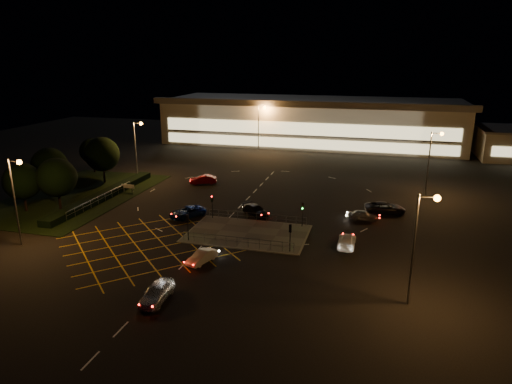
% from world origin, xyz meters
% --- Properties ---
extents(ground, '(180.00, 180.00, 0.00)m').
position_xyz_m(ground, '(0.00, 0.00, 0.00)').
color(ground, black).
rests_on(ground, ground).
extents(pedestrian_island, '(14.00, 9.00, 0.12)m').
position_xyz_m(pedestrian_island, '(2.00, -2.00, 0.06)').
color(pedestrian_island, '#4C4944').
rests_on(pedestrian_island, ground).
extents(grass_verge, '(18.00, 30.00, 0.08)m').
position_xyz_m(grass_verge, '(-28.00, 6.00, 0.04)').
color(grass_verge, black).
rests_on(grass_verge, ground).
extents(hedge, '(2.00, 26.00, 1.00)m').
position_xyz_m(hedge, '(-23.00, 6.00, 0.50)').
color(hedge, black).
rests_on(hedge, ground).
extents(supermarket, '(72.00, 26.50, 10.50)m').
position_xyz_m(supermarket, '(0.00, 61.95, 5.31)').
color(supermarket, beige).
rests_on(supermarket, ground).
extents(streetlight_sw, '(1.78, 0.56, 10.03)m').
position_xyz_m(streetlight_sw, '(-21.56, -12.00, 6.56)').
color(streetlight_sw, slate).
rests_on(streetlight_sw, ground).
extents(streetlight_se, '(1.78, 0.56, 10.03)m').
position_xyz_m(streetlight_se, '(20.44, -14.00, 6.56)').
color(streetlight_se, slate).
rests_on(streetlight_se, ground).
extents(streetlight_nw, '(1.78, 0.56, 10.03)m').
position_xyz_m(streetlight_nw, '(-23.56, 18.00, 6.56)').
color(streetlight_nw, slate).
rests_on(streetlight_nw, ground).
extents(streetlight_ne, '(1.78, 0.56, 10.03)m').
position_xyz_m(streetlight_ne, '(24.44, 20.00, 6.56)').
color(streetlight_ne, slate).
rests_on(streetlight_ne, ground).
extents(streetlight_far_left, '(1.78, 0.56, 10.03)m').
position_xyz_m(streetlight_far_left, '(-9.56, 48.00, 6.56)').
color(streetlight_far_left, slate).
rests_on(streetlight_far_left, ground).
extents(streetlight_far_right, '(1.78, 0.56, 10.03)m').
position_xyz_m(streetlight_far_right, '(30.44, 50.00, 6.56)').
color(streetlight_far_right, slate).
rests_on(streetlight_far_right, ground).
extents(signal_sw, '(0.28, 0.30, 3.15)m').
position_xyz_m(signal_sw, '(-4.00, -5.99, 2.37)').
color(signal_sw, black).
rests_on(signal_sw, pedestrian_island).
extents(signal_se, '(0.28, 0.30, 3.15)m').
position_xyz_m(signal_se, '(8.00, -5.99, 2.37)').
color(signal_se, black).
rests_on(signal_se, pedestrian_island).
extents(signal_nw, '(0.28, 0.30, 3.15)m').
position_xyz_m(signal_nw, '(-4.00, 1.99, 2.37)').
color(signal_nw, black).
rests_on(signal_nw, pedestrian_island).
extents(signal_ne, '(0.28, 0.30, 3.15)m').
position_xyz_m(signal_ne, '(8.00, 1.99, 2.37)').
color(signal_ne, black).
rests_on(signal_ne, pedestrian_island).
extents(tree_a, '(5.04, 5.04, 6.86)m').
position_xyz_m(tree_a, '(-30.00, -2.00, 4.33)').
color(tree_a, black).
rests_on(tree_a, ground).
extents(tree_b, '(5.40, 5.40, 7.35)m').
position_xyz_m(tree_b, '(-32.00, 6.00, 4.64)').
color(tree_b, black).
rests_on(tree_b, ground).
extents(tree_c, '(5.76, 5.76, 7.84)m').
position_xyz_m(tree_c, '(-28.00, 14.00, 4.95)').
color(tree_c, black).
rests_on(tree_c, ground).
extents(tree_d, '(4.68, 4.68, 6.37)m').
position_xyz_m(tree_d, '(-34.00, 20.00, 4.02)').
color(tree_d, black).
rests_on(tree_d, ground).
extents(tree_e, '(5.40, 5.40, 7.35)m').
position_xyz_m(tree_e, '(-26.00, 0.00, 4.64)').
color(tree_e, black).
rests_on(tree_e, ground).
extents(car_near_silver, '(2.01, 4.68, 1.57)m').
position_xyz_m(car_near_silver, '(-1.29, -19.20, 0.79)').
color(car_near_silver, silver).
rests_on(car_near_silver, ground).
extents(car_queue_white, '(2.43, 4.01, 1.25)m').
position_xyz_m(car_queue_white, '(-0.36, -10.89, 0.62)').
color(car_queue_white, silver).
rests_on(car_queue_white, ground).
extents(car_left_blue, '(4.69, 5.44, 1.39)m').
position_xyz_m(car_left_blue, '(-7.50, 1.78, 0.69)').
color(car_left_blue, navy).
rests_on(car_left_blue, ground).
extents(car_far_dkgrey, '(4.73, 4.31, 1.33)m').
position_xyz_m(car_far_dkgrey, '(1.11, 5.00, 0.66)').
color(car_far_dkgrey, black).
rests_on(car_far_dkgrey, ground).
extents(car_right_silver, '(3.83, 1.59, 1.30)m').
position_xyz_m(car_right_silver, '(15.26, 6.69, 0.65)').
color(car_right_silver, '#A1A4A8').
rests_on(car_right_silver, ground).
extents(car_circ_red, '(4.71, 3.16, 1.47)m').
position_xyz_m(car_circ_red, '(-11.60, 17.88, 0.73)').
color(car_circ_red, maroon).
rests_on(car_circ_red, ground).
extents(car_east_grey, '(5.79, 3.37, 1.52)m').
position_xyz_m(car_east_grey, '(18.04, 10.36, 0.76)').
color(car_east_grey, black).
rests_on(car_east_grey, ground).
extents(car_approach_white, '(1.94, 4.75, 1.38)m').
position_xyz_m(car_approach_white, '(13.88, -2.71, 0.69)').
color(car_approach_white, silver).
rests_on(car_approach_white, ground).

